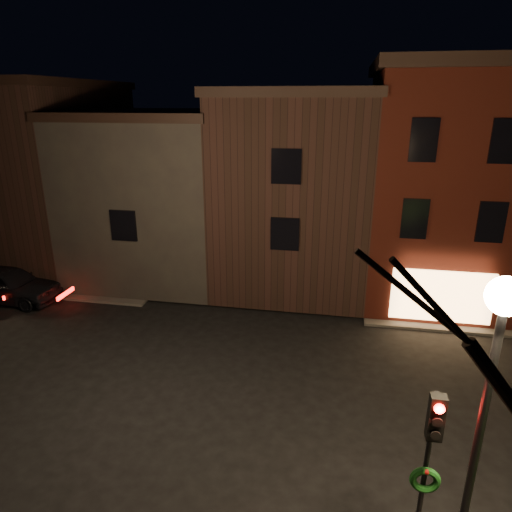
{
  "coord_description": "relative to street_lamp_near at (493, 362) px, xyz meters",
  "views": [
    {
      "loc": [
        3.71,
        -12.75,
        9.06
      ],
      "look_at": [
        0.56,
        3.94,
        3.2
      ],
      "focal_mm": 32.0,
      "sensor_mm": 36.0,
      "label": 1
    }
  ],
  "objects": [
    {
      "name": "street_lamp_near",
      "position": [
        0.0,
        0.0,
        0.0
      ],
      "size": [
        0.6,
        0.6,
        6.48
      ],
      "color": "black",
      "rests_on": "sidewalk_near_right"
    },
    {
      "name": "sidewalk_far_left",
      "position": [
        -26.2,
        26.0,
        -5.12
      ],
      "size": [
        30.0,
        30.0,
        0.12
      ],
      "primitive_type": "cube",
      "color": "#2D2B28",
      "rests_on": "ground"
    },
    {
      "name": "row_building_a",
      "position": [
        -4.7,
        16.5,
        -0.34
      ],
      "size": [
        7.3,
        10.3,
        9.4
      ],
      "color": "black",
      "rests_on": "ground"
    },
    {
      "name": "row_building_b",
      "position": [
        -11.95,
        16.5,
        -0.85
      ],
      "size": [
        7.8,
        10.3,
        8.4
      ],
      "color": "black",
      "rests_on": "ground"
    },
    {
      "name": "row_building_c",
      "position": [
        -19.2,
        16.5,
        -0.09
      ],
      "size": [
        7.3,
        10.3,
        9.9
      ],
      "color": "black",
      "rests_on": "ground"
    },
    {
      "name": "ground",
      "position": [
        -6.2,
        6.0,
        -5.18
      ],
      "size": [
        120.0,
        120.0,
        0.0
      ],
      "primitive_type": "plane",
      "color": "black",
      "rests_on": "ground"
    },
    {
      "name": "corner_building",
      "position": [
        1.8,
        15.47,
        0.22
      ],
      "size": [
        6.5,
        8.5,
        10.5
      ],
      "color": "#41120B",
      "rests_on": "ground"
    },
    {
      "name": "traffic_signal",
      "position": [
        -0.6,
        0.49,
        -2.37
      ],
      "size": [
        0.58,
        0.38,
        4.05
      ],
      "color": "black",
      "rests_on": "sidewalk_near_right"
    },
    {
      "name": "parked_car_a",
      "position": [
        -17.61,
        10.5,
        -4.34
      ],
      "size": [
        5.03,
        2.2,
        1.69
      ],
      "primitive_type": "imported",
      "rotation": [
        0.0,
        0.0,
        1.53
      ],
      "color": "black",
      "rests_on": "ground"
    }
  ]
}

